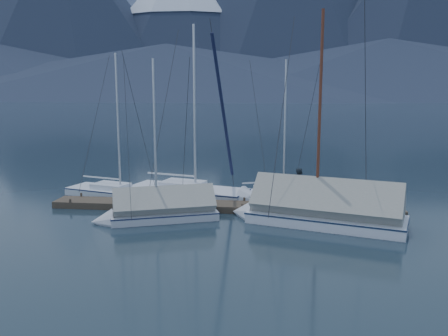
# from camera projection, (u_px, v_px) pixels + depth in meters

# --- Properties ---
(ground) EXTENTS (1000.00, 1000.00, 0.00)m
(ground) POSITION_uv_depth(u_px,v_px,m) (219.00, 220.00, 22.58)
(ground) COLOR black
(ground) RESTS_ON ground
(mountain_range) EXTENTS (877.00, 584.00, 150.50)m
(mountain_range) POSITION_uv_depth(u_px,v_px,m) (283.00, 20.00, 375.01)
(mountain_range) COLOR #475675
(mountain_range) RESTS_ON ground
(dock) EXTENTS (18.00, 1.50, 0.54)m
(dock) POSITION_uv_depth(u_px,v_px,m) (224.00, 208.00, 24.52)
(dock) COLOR #382D23
(dock) RESTS_ON ground
(mooring_posts) EXTENTS (15.12, 1.52, 0.35)m
(mooring_posts) POSITION_uv_depth(u_px,v_px,m) (214.00, 203.00, 24.54)
(mooring_posts) COLOR #382D23
(mooring_posts) RESTS_ON ground
(sailboat_open_left) EXTENTS (7.03, 3.79, 8.96)m
(sailboat_open_left) POSITION_uv_depth(u_px,v_px,m) (127.00, 195.00, 27.32)
(sailboat_open_left) COLOR silver
(sailboat_open_left) RESTS_ON ground
(sailboat_open_mid) EXTENTS (8.37, 4.34, 10.65)m
(sailboat_open_mid) POSITION_uv_depth(u_px,v_px,m) (204.00, 194.00, 27.22)
(sailboat_open_mid) COLOR silver
(sailboat_open_mid) RESTS_ON ground
(sailboat_open_right) EXTENTS (6.66, 4.29, 8.56)m
(sailboat_open_right) POSITION_uv_depth(u_px,v_px,m) (291.00, 194.00, 27.47)
(sailboat_open_right) COLOR white
(sailboat_open_right) RESTS_ON ground
(sailboat_covered_near) EXTENTS (8.59, 4.78, 10.69)m
(sailboat_covered_near) POSITION_uv_depth(u_px,v_px,m) (313.00, 212.00, 22.05)
(sailboat_covered_near) COLOR white
(sailboat_covered_near) RESTS_ON ground
(sailboat_covered_far) EXTENTS (6.17, 3.75, 8.32)m
(sailboat_covered_far) POSITION_uv_depth(u_px,v_px,m) (154.00, 212.00, 22.57)
(sailboat_covered_far) COLOR silver
(sailboat_covered_far) RESTS_ON ground
(person) EXTENTS (0.52, 0.72, 1.86)m
(person) POSITION_uv_depth(u_px,v_px,m) (300.00, 186.00, 24.33)
(person) COLOR black
(person) RESTS_ON dock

